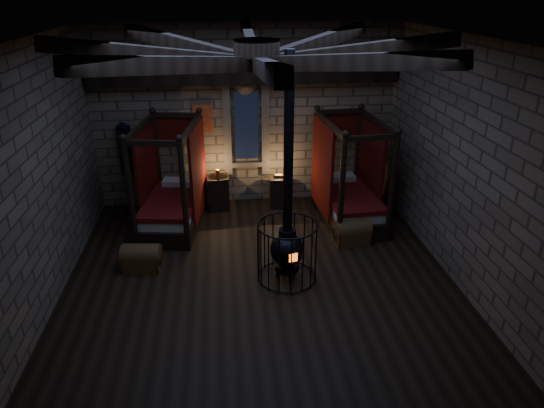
{
  "coord_description": "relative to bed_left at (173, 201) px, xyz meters",
  "views": [
    {
      "loc": [
        -0.59,
        -7.63,
        4.93
      ],
      "look_at": [
        0.3,
        0.6,
        1.16
      ],
      "focal_mm": 32.0,
      "sensor_mm": 36.0,
      "label": 1
    }
  ],
  "objects": [
    {
      "name": "trunk_left",
      "position": [
        -0.47,
        -1.81,
        -0.34
      ],
      "size": [
        0.76,
        0.53,
        0.52
      ],
      "rotation": [
        0.0,
        0.0,
        -0.12
      ],
      "color": "brown",
      "rests_on": "ground"
    },
    {
      "name": "bed_right",
      "position": [
        3.9,
        -0.12,
        0.0
      ],
      "size": [
        1.31,
        2.29,
        2.32
      ],
      "rotation": [
        0.0,
        0.0,
        0.06
      ],
      "color": "black",
      "rests_on": "ground"
    },
    {
      "name": "bed_left",
      "position": [
        0.0,
        0.0,
        0.0
      ],
      "size": [
        1.47,
        2.35,
        2.31
      ],
      "rotation": [
        0.0,
        0.0,
        -0.14
      ],
      "color": "black",
      "rests_on": "ground"
    },
    {
      "name": "nightstand_left",
      "position": [
        1.0,
        0.75,
        -0.15
      ],
      "size": [
        0.55,
        0.53,
        1.0
      ],
      "rotation": [
        0.0,
        0.0,
        0.08
      ],
      "color": "black",
      "rests_on": "ground"
    },
    {
      "name": "stove",
      "position": [
        2.2,
        -2.44,
        0.08
      ],
      "size": [
        1.08,
        1.08,
        4.05
      ],
      "rotation": [
        0.0,
        0.0,
        0.24
      ],
      "color": "black",
      "rests_on": "ground"
    },
    {
      "name": "room",
      "position": [
        1.72,
        -2.18,
        3.17
      ],
      "size": [
        7.02,
        7.02,
        4.29
      ],
      "color": "black",
      "rests_on": "ground"
    },
    {
      "name": "trunk_right",
      "position": [
        3.73,
        -1.24,
        -0.33
      ],
      "size": [
        0.78,
        0.55,
        0.54
      ],
      "rotation": [
        0.0,
        0.0,
        0.12
      ],
      "color": "brown",
      "rests_on": "ground"
    },
    {
      "name": "nightstand_right",
      "position": [
        2.43,
        0.74,
        -0.19
      ],
      "size": [
        0.47,
        0.45,
        0.82
      ],
      "rotation": [
        0.0,
        0.0,
        -0.02
      ],
      "color": "black",
      "rests_on": "ground"
    }
  ]
}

